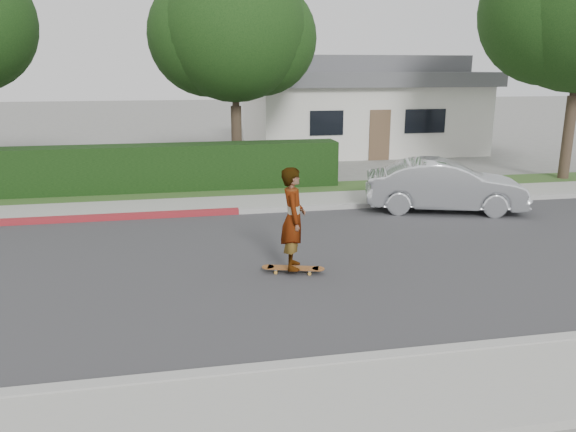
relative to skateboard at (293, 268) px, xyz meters
name	(u,v)px	position (x,y,z in m)	size (l,w,h in m)	color
ground	(210,269)	(-1.53, 0.57, -0.10)	(120.00, 120.00, 0.00)	slate
road	(210,268)	(-1.53, 0.57, -0.10)	(60.00, 8.00, 0.01)	#2D2D30
curb_near	(230,375)	(-1.53, -3.53, -0.03)	(60.00, 0.20, 0.15)	#9E9E99
sidewalk_near	(237,418)	(-1.53, -4.43, -0.04)	(60.00, 1.60, 0.12)	gray
curb_far	(201,213)	(-1.53, 4.67, -0.03)	(60.00, 0.20, 0.15)	#9E9E99
sidewalk_far	(199,206)	(-1.53, 5.57, -0.04)	(60.00, 1.60, 0.12)	gray
planting_strip	(197,194)	(-1.53, 7.17, -0.05)	(60.00, 1.60, 0.10)	#2D4C1E
hedge	(95,171)	(-4.53, 7.77, 0.65)	(15.00, 1.00, 1.50)	black
tree_center	(233,33)	(-0.05, 9.76, 4.80)	(5.66, 4.84, 7.44)	#33261C
house	(356,104)	(6.47, 16.57, 1.99)	(10.60, 8.60, 4.30)	beige
skateboard	(293,268)	(0.00, 0.00, 0.00)	(1.21, 0.57, 0.11)	#B88432
skateboarder	(293,219)	(0.00, 0.00, 0.98)	(0.70, 0.46, 1.92)	white
car_silver	(445,186)	(5.00, 3.95, 0.59)	(1.47, 4.20, 1.39)	silver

